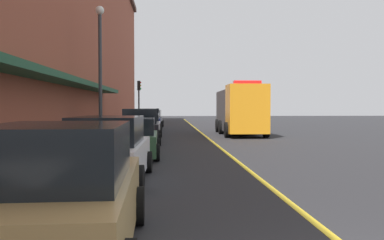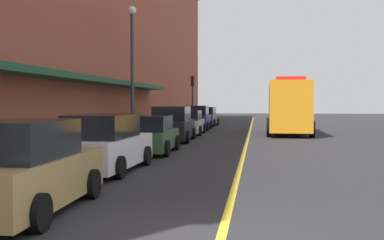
{
  "view_description": "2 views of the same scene",
  "coord_description": "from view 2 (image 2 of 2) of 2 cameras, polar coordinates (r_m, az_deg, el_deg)",
  "views": [
    {
      "loc": [
        -2.5,
        -3.81,
        1.98
      ],
      "look_at": [
        -0.56,
        28.96,
        0.89
      ],
      "focal_mm": 37.94,
      "sensor_mm": 36.0,
      "label": 1
    },
    {
      "loc": [
        0.55,
        -6.81,
        2.1
      ],
      "look_at": [
        -2.63,
        16.0,
        1.22
      ],
      "focal_mm": 44.01,
      "sensor_mm": 36.0,
      "label": 2
    }
  ],
  "objects": [
    {
      "name": "ground_plane",
      "position": [
        31.89,
        6.93,
        -1.6
      ],
      "size": [
        112.0,
        112.0,
        0.0
      ],
      "primitive_type": "plane",
      "color": "#232326"
    },
    {
      "name": "parked_car_1",
      "position": [
        14.51,
        -10.57,
        -2.96
      ],
      "size": [
        2.13,
        4.61,
        1.72
      ],
      "rotation": [
        0.0,
        0.0,
        1.55
      ],
      "color": "silver",
      "rests_on": "ground"
    },
    {
      "name": "street_lamp_left",
      "position": [
        24.95,
        -7.26,
        7.47
      ],
      "size": [
        0.44,
        0.44,
        6.94
      ],
      "color": "#33383D",
      "rests_on": "sidewalk_left"
    },
    {
      "name": "parked_car_6",
      "position": [
        41.64,
        1.7,
        0.38
      ],
      "size": [
        2.08,
        4.51,
        1.67
      ],
      "rotation": [
        0.0,
        0.0,
        1.54
      ],
      "color": "#595B60",
      "rests_on": "ground"
    },
    {
      "name": "brick_building_left",
      "position": [
        33.77,
        -14.14,
        12.45
      ],
      "size": [
        10.13,
        64.0,
        16.28
      ],
      "color": "brown",
      "rests_on": "ground"
    },
    {
      "name": "parked_car_2",
      "position": [
        19.4,
        -5.22,
        -1.87
      ],
      "size": [
        2.14,
        4.14,
        1.54
      ],
      "rotation": [
        0.0,
        0.0,
        1.59
      ],
      "color": "#2D5133",
      "rests_on": "ground"
    },
    {
      "name": "utility_truck",
      "position": [
        31.39,
        11.59,
        1.46
      ],
      "size": [
        2.93,
        8.2,
        3.61
      ],
      "rotation": [
        0.0,
        0.0,
        -1.59
      ],
      "color": "orange",
      "rests_on": "ground"
    },
    {
      "name": "traffic_light_near",
      "position": [
        42.69,
        0.07,
        3.61
      ],
      "size": [
        0.38,
        0.36,
        4.3
      ],
      "color": "#232326",
      "rests_on": "sidewalk_left"
    },
    {
      "name": "parked_car_0",
      "position": [
        9.53,
        -20.05,
        -5.65
      ],
      "size": [
        2.18,
        4.38,
        1.76
      ],
      "rotation": [
        0.0,
        0.0,
        1.6
      ],
      "color": "#A5844C",
      "rests_on": "ground"
    },
    {
      "name": "parked_car_4",
      "position": [
        30.45,
        -0.61,
        -0.37
      ],
      "size": [
        2.17,
        4.18,
        1.56
      ],
      "rotation": [
        0.0,
        0.0,
        1.59
      ],
      "color": "silver",
      "rests_on": "ground"
    },
    {
      "name": "lane_center_stripe",
      "position": [
        31.89,
        6.93,
        -1.59
      ],
      "size": [
        0.16,
        70.0,
        0.01
      ],
      "primitive_type": "cube",
      "color": "gold",
      "rests_on": "ground"
    },
    {
      "name": "parked_car_5",
      "position": [
        35.7,
        0.59,
        0.19
      ],
      "size": [
        2.07,
        4.13,
        1.83
      ],
      "rotation": [
        0.0,
        0.0,
        1.58
      ],
      "color": "navy",
      "rests_on": "ground"
    },
    {
      "name": "parking_meter_0",
      "position": [
        18.12,
        -11.08,
        -1.14
      ],
      "size": [
        0.14,
        0.18,
        1.33
      ],
      "color": "#4C4C51",
      "rests_on": "sidewalk_left"
    },
    {
      "name": "parking_meter_1",
      "position": [
        17.29,
        -12.03,
        -1.3
      ],
      "size": [
        0.14,
        0.18,
        1.33
      ],
      "color": "#4C4C51",
      "rests_on": "sidewalk_left"
    },
    {
      "name": "parking_meter_2",
      "position": [
        40.03,
        -0.55,
        0.71
      ],
      "size": [
        0.14,
        0.18,
        1.33
      ],
      "color": "#4C4C51",
      "rests_on": "sidewalk_left"
    },
    {
      "name": "sidewalk_left",
      "position": [
        32.58,
        -4.04,
        -1.37
      ],
      "size": [
        2.4,
        70.0,
        0.15
      ],
      "primitive_type": "cube",
      "color": "gray",
      "rests_on": "ground"
    },
    {
      "name": "parked_car_3",
      "position": [
        25.24,
        -2.38,
        -0.61
      ],
      "size": [
        2.24,
        4.84,
        1.87
      ],
      "rotation": [
        0.0,
        0.0,
        1.6
      ],
      "color": "black",
      "rests_on": "ground"
    }
  ]
}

